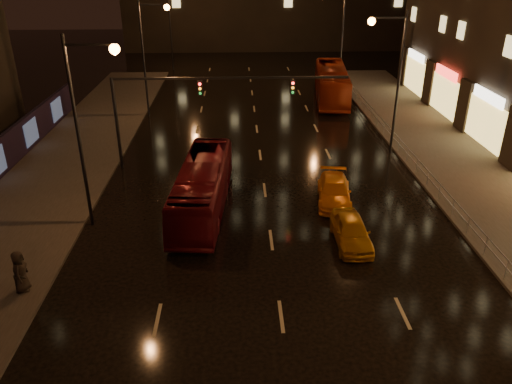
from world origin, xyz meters
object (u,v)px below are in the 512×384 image
bus_curb (332,83)px  taxi_near (351,231)px  taxi_far (334,191)px  bus_red (203,187)px  pedestrian_b (21,275)px  pedestrian_c (20,271)px

bus_curb → taxi_near: size_ratio=2.90×
bus_curb → taxi_far: bearing=-92.9°
bus_curb → bus_red: bearing=-109.5°
taxi_far → pedestrian_b: pedestrian_b is taller
taxi_near → taxi_far: 4.75m
bus_red → pedestrian_b: size_ratio=6.47×
bus_red → taxi_far: bus_red is taller
taxi_far → pedestrian_c: (-15.00, -8.22, 0.43)m
bus_red → bus_curb: size_ratio=0.85×
bus_red → pedestrian_c: size_ratio=5.39×
bus_red → bus_curb: bearing=68.6°
bus_curb → taxi_near: (-3.81, -27.42, -0.97)m
pedestrian_b → pedestrian_c: (0.00, 0.02, 0.16)m
bus_red → taxi_far: bearing=10.3°
taxi_near → bus_curb: bearing=82.2°
taxi_near → taxi_far: size_ratio=0.90×
bus_curb → taxi_far: bus_curb is taller
bus_curb → pedestrian_b: size_ratio=7.61×
bus_curb → taxi_near: bus_curb is taller
bus_red → taxi_near: 8.67m
bus_curb → pedestrian_c: bearing=-114.7°
bus_curb → taxi_far: size_ratio=2.60×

